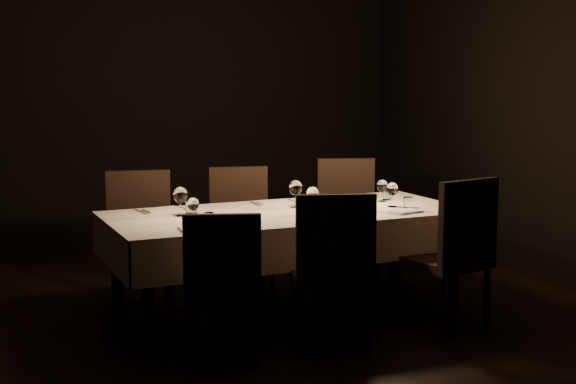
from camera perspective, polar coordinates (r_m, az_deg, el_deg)
name	(u,v)px	position (r m, az deg, el deg)	size (l,w,h in m)	color
room	(288,106)	(5.56, 0.00, 6.12)	(5.01, 6.01, 3.01)	black
dining_table	(288,222)	(5.65, 0.00, -2.14)	(2.52, 1.12, 0.76)	black
chair_near_left	(223,281)	(4.74, -4.65, -6.30)	(0.57, 0.57, 0.93)	black
place_setting_near_left	(199,215)	(5.17, -6.38, -1.60)	(0.30, 0.39, 0.16)	beige
chair_near_center	(332,265)	(4.97, 3.18, -5.18)	(0.61, 0.61, 1.01)	black
place_setting_near_center	(319,204)	(5.49, 2.25, -0.89)	(0.35, 0.41, 0.18)	beige
chair_near_right	(453,249)	(5.45, 11.64, -3.98)	(0.58, 0.58, 1.04)	black
place_setting_near_right	(400,199)	(5.80, 7.96, -0.50)	(0.34, 0.40, 0.18)	beige
chair_far_left	(140,232)	(6.09, -10.47, -2.85)	(0.55, 0.55, 1.00)	black
place_setting_far_left	(177,203)	(5.57, -7.87, -0.75)	(0.38, 0.42, 0.20)	beige
chair_far_center	(241,224)	(6.40, -3.37, -2.27)	(0.56, 0.56, 0.98)	black
place_setting_far_center	(291,195)	(5.87, 0.21, -0.23)	(0.36, 0.42, 0.20)	beige
chair_far_right	(348,214)	(6.77, 4.26, -1.59)	(0.63, 0.63, 1.01)	black
place_setting_far_right	(376,191)	(6.20, 6.29, 0.05)	(0.32, 0.39, 0.17)	beige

